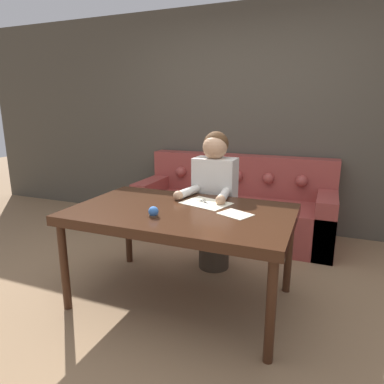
# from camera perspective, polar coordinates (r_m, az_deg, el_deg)

# --- Properties ---
(ground_plane) EXTENTS (16.00, 16.00, 0.00)m
(ground_plane) POSITION_cam_1_polar(r_m,az_deg,el_deg) (2.74, -2.10, -18.20)
(ground_plane) COLOR #846647
(wall_back) EXTENTS (8.00, 0.06, 2.60)m
(wall_back) POSITION_cam_1_polar(r_m,az_deg,el_deg) (4.22, 9.07, 11.73)
(wall_back) COLOR #474238
(wall_back) RESTS_ON ground_plane
(dining_table) EXTENTS (1.60, 0.97, 0.73)m
(dining_table) POSITION_cam_1_polar(r_m,az_deg,el_deg) (2.52, -1.82, -4.33)
(dining_table) COLOR #381E11
(dining_table) RESTS_ON ground_plane
(couch) EXTENTS (2.19, 0.83, 0.90)m
(couch) POSITION_cam_1_polar(r_m,az_deg,el_deg) (3.99, 6.97, -2.65)
(couch) COLOR brown
(couch) RESTS_ON ground_plane
(person) EXTENTS (0.44, 0.58, 1.26)m
(person) POSITION_cam_1_polar(r_m,az_deg,el_deg) (3.06, 3.75, -1.51)
(person) COLOR #33281E
(person) RESTS_ON ground_plane
(pattern_paper_main) EXTENTS (0.41, 0.35, 0.00)m
(pattern_paper_main) POSITION_cam_1_polar(r_m,az_deg,el_deg) (2.65, 2.36, -1.86)
(pattern_paper_main) COLOR beige
(pattern_paper_main) RESTS_ON dining_table
(pattern_paper_offcut) EXTENTS (0.26, 0.24, 0.00)m
(pattern_paper_offcut) POSITION_cam_1_polar(r_m,az_deg,el_deg) (2.40, 7.23, -3.67)
(pattern_paper_offcut) COLOR beige
(pattern_paper_offcut) RESTS_ON dining_table
(scissors) EXTENTS (0.22, 0.20, 0.01)m
(scissors) POSITION_cam_1_polar(r_m,az_deg,el_deg) (2.67, 2.17, -1.76)
(scissors) COLOR silver
(scissors) RESTS_ON dining_table
(pin_cushion) EXTENTS (0.07, 0.07, 0.07)m
(pin_cushion) POSITION_cam_1_polar(r_m,az_deg,el_deg) (2.35, -6.45, -3.32)
(pin_cushion) COLOR #4C3828
(pin_cushion) RESTS_ON dining_table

